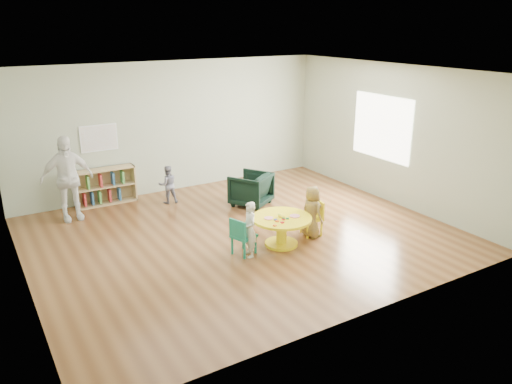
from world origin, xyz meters
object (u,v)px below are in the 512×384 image
bookshelf (105,186)px  armchair (251,189)px  child_right (312,212)px  child_left (250,230)px  activity_table (282,226)px  adult_caretaker (67,179)px  toddler (168,185)px  kid_chair_right (314,216)px  kid_chair_left (242,235)px

bookshelf → armchair: (2.52, -1.62, -0.03)m
bookshelf → child_right: 4.39m
child_left → activity_table: bearing=106.5°
adult_caretaker → toddler: bearing=-4.5°
activity_table → adult_caretaker: size_ratio=0.62×
armchair → adult_caretaker: bearing=-49.5°
kid_chair_right → child_right: 0.17m
kid_chair_right → toddler: size_ratio=0.78×
child_left → child_right: 1.31m
kid_chair_left → bookshelf: 3.74m
armchair → child_left: child_left is taller
armchair → kid_chair_right: bearing=64.3°
child_right → bookshelf: bearing=32.3°
kid_chair_right → armchair: armchair is taller
activity_table → kid_chair_right: kid_chair_right is taller
bookshelf → child_left: 3.86m
activity_table → kid_chair_left: (-0.75, 0.02, -0.01)m
bookshelf → toddler: bearing=-29.8°
activity_table → kid_chair_right: size_ratio=1.61×
child_left → bookshelf: bearing=-150.8°
bookshelf → adult_caretaker: 1.06m
kid_chair_left → armchair: 2.32m
toddler → kid_chair_right: bearing=127.2°
kid_chair_right → adult_caretaker: 4.59m
child_right → adult_caretaker: size_ratio=0.57×
kid_chair_right → child_right: child_right is taller
kid_chair_right → child_left: bearing=107.6°
activity_table → toddler: size_ratio=1.26×
activity_table → adult_caretaker: adult_caretaker is taller
toddler → armchair: bearing=153.0°
kid_chair_left → child_left: 0.18m
kid_chair_left → toddler: bearing=163.7°
bookshelf → child_right: size_ratio=1.31×
activity_table → toddler: (-0.85, 2.91, 0.05)m
child_left → toddler: 3.00m
activity_table → adult_caretaker: (-2.77, 3.01, 0.46)m
bookshelf → kid_chair_left: bearing=-71.0°
child_right → adult_caretaker: adult_caretaker is taller
adult_caretaker → bookshelf: bearing=32.6°
kid_chair_right → kid_chair_left: bearing=103.4°
bookshelf → kid_chair_right: bearing=-52.1°
activity_table → child_left: bearing=-173.0°
toddler → adult_caretaker: 1.96m
kid_chair_left → child_right: bearing=72.0°
kid_chair_right → bookshelf: size_ratio=0.52×
activity_table → child_right: (0.64, 0.02, 0.11)m
activity_table → toddler: bearing=106.3°
child_right → armchair: bearing=-1.4°
kid_chair_right → child_right: size_ratio=0.68×
kid_chair_left → child_left: (0.08, -0.10, 0.12)m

